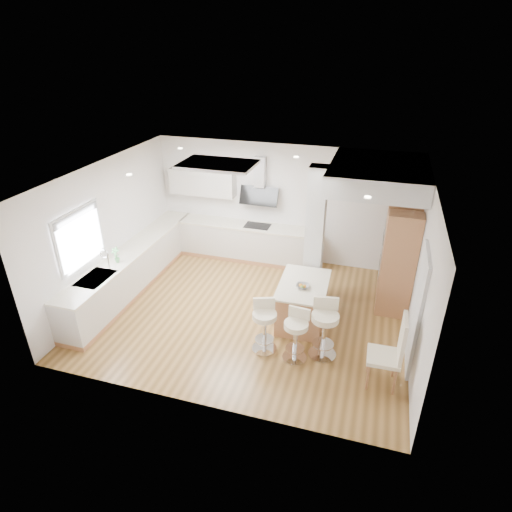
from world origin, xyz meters
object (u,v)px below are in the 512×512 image
(bar_stool_b, at_px, (296,333))
(dining_chair, at_px, (393,350))
(bar_stool_a, at_px, (264,323))
(peninsula, at_px, (303,302))
(bar_stool_c, at_px, (324,326))

(bar_stool_b, xyz_separation_m, dining_chair, (1.53, -0.19, 0.15))
(bar_stool_a, xyz_separation_m, bar_stool_b, (0.57, -0.08, -0.01))
(peninsula, distance_m, bar_stool_b, 1.11)
(dining_chair, bearing_deg, bar_stool_b, 171.55)
(peninsula, xyz_separation_m, dining_chair, (1.63, -1.29, 0.27))
(bar_stool_b, relative_size, dining_chair, 0.74)
(bar_stool_c, height_order, dining_chair, dining_chair)
(peninsula, bearing_deg, bar_stool_b, -86.54)
(bar_stool_c, relative_size, dining_chair, 0.84)
(peninsula, distance_m, bar_stool_c, 1.05)
(bar_stool_a, xyz_separation_m, dining_chair, (2.09, -0.27, 0.14))
(bar_stool_b, bearing_deg, dining_chair, -1.37)
(peninsula, relative_size, bar_stool_a, 1.43)
(bar_stool_b, distance_m, bar_stool_c, 0.49)
(peninsula, distance_m, dining_chair, 2.10)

